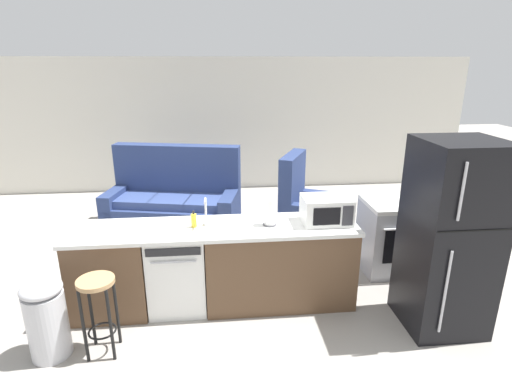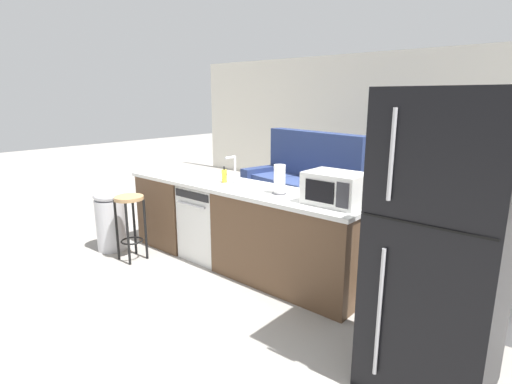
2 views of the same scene
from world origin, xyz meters
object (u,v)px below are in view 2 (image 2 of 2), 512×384
Objects in this scene: dishwasher at (213,221)px; couch at (305,188)px; refrigerator at (441,247)px; kettle at (506,210)px; armchair at (424,221)px; soap_bottle at (224,176)px; trash_bin at (110,219)px; microwave at (335,188)px; bar_stool at (130,214)px; stove_range at (476,265)px; paper_towel_roll at (280,180)px.

dishwasher is 0.39× the size of couch.
refrigerator is at bearing -44.45° from couch.
armchair is at bearing 125.65° from kettle.
trash_bin is (-1.27, -0.68, -0.59)m from soap_bottle.
kettle is (1.21, 0.42, -0.05)m from microwave.
stove_range is at bearing 20.72° from bar_stool.
stove_range is 1.83m from paper_towel_roll.
couch reaches higher than armchair.
couch is (-1.80, 2.23, -0.65)m from microwave.
paper_towel_roll is 1.86m from kettle.
stove_range is at bearing 27.85° from microwave.
paper_towel_roll reaches higher than kettle.
couch is at bearing 135.55° from refrigerator.
armchair is (0.19, 1.84, -0.69)m from microwave.
stove_range is at bearing -56.71° from armchair.
bar_stool is at bearing -162.96° from microwave.
kettle is 1.86m from armchair.
couch is (0.84, 2.90, 0.02)m from trash_bin.
microwave is at bearing 0.96° from paper_towel_roll.
trash_bin is at bearing -138.52° from armchair.
armchair reaches higher than soap_bottle.
armchair is (1.75, 1.84, -0.07)m from dishwasher.
soap_bottle reaches higher than dishwasher.
refrigerator reaches higher than soap_bottle.
soap_bottle is at bearing -170.98° from kettle.
couch is at bearing 73.79° from trash_bin.
bar_stool is at bearing -162.13° from kettle.
armchair reaches higher than stove_range.
microwave is (-1.04, -0.55, 0.59)m from stove_range.
paper_towel_roll reaches higher than trash_bin.
bar_stool is (-0.81, -0.68, -0.44)m from soap_bottle.
paper_towel_roll is 1.79m from bar_stool.
couch is at bearing 118.15° from paper_towel_roll.
armchair reaches higher than paper_towel_roll.
paper_towel_roll reaches higher than stove_range.
trash_bin is at bearing -106.21° from couch.
stove_range is 0.57m from kettle.
refrigerator reaches higher than stove_range.
paper_towel_roll reaches higher than dishwasher.
bar_stool is at bearing -157.44° from paper_towel_roll.
armchair reaches higher than dishwasher.
soap_bottle is at bearing 4.11° from dishwasher.
couch reaches higher than trash_bin.
bar_stool is at bearing -97.54° from couch.
kettle is at bearing -54.35° from armchair.
refrigerator reaches higher than paper_towel_roll.
refrigerator is (-0.00, -1.10, 0.48)m from stove_range.
stove_range reaches higher than dishwasher.
bar_stool is (-1.59, -0.66, -0.50)m from paper_towel_roll.
kettle reaches higher than bar_stool.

